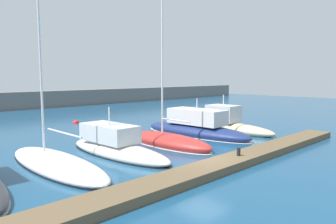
% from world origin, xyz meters
% --- Properties ---
extents(ground_plane, '(120.00, 120.00, 0.00)m').
position_xyz_m(ground_plane, '(0.00, 0.00, 0.00)').
color(ground_plane, navy).
extents(dock_pier, '(25.98, 1.69, 0.41)m').
position_xyz_m(dock_pier, '(0.00, -1.23, 0.21)').
color(dock_pier, brown).
rests_on(dock_pier, ground_plane).
extents(sailboat_white_second, '(2.67, 9.45, 15.12)m').
position_xyz_m(sailboat_white_second, '(-5.86, 4.97, 0.21)').
color(sailboat_white_second, white).
rests_on(sailboat_white_second, ground_plane).
extents(motorboat_ivory_third, '(2.59, 8.68, 3.15)m').
position_xyz_m(motorboat_ivory_third, '(-1.98, 5.16, 0.47)').
color(motorboat_ivory_third, silver).
rests_on(motorboat_ivory_third, ground_plane).
extents(sailboat_red_fourth, '(2.32, 7.51, 16.25)m').
position_xyz_m(sailboat_red_fourth, '(2.00, 4.68, 0.36)').
color(sailboat_red_fourth, '#B72D28').
rests_on(sailboat_red_fourth, ground_plane).
extents(motorboat_navy_fifth, '(3.14, 10.14, 3.24)m').
position_xyz_m(motorboat_navy_fifth, '(6.36, 5.92, 0.60)').
color(motorboat_navy_fifth, navy).
rests_on(motorboat_navy_fifth, ground_plane).
extents(motorboat_sand_sixth, '(2.14, 8.18, 3.38)m').
position_xyz_m(motorboat_sand_sixth, '(9.72, 5.09, 0.64)').
color(motorboat_sand_sixth, beige).
rests_on(motorboat_sand_sixth, ground_plane).
extents(mooring_buoy_red, '(0.63, 0.63, 0.63)m').
position_xyz_m(mooring_buoy_red, '(2.87, 18.72, 0.00)').
color(mooring_buoy_red, red).
rests_on(mooring_buoy_red, ground_plane).
extents(dock_bollard, '(0.20, 0.20, 0.44)m').
position_xyz_m(dock_bollard, '(1.54, -1.23, 0.63)').
color(dock_bollard, black).
rests_on(dock_bollard, dock_pier).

